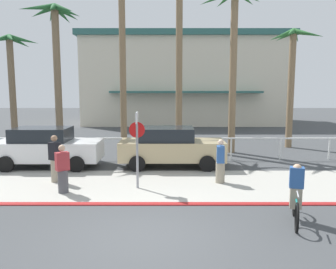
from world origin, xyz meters
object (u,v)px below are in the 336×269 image
(stop_sign_bike_lane, at_px, (136,139))
(car_tan_2, at_px, (170,147))
(pedestrian_2, at_px, (62,171))
(palm_tree_4, at_px, (178,26))
(palm_tree_2, at_px, (55,40))
(cyclist_teal_0, at_px, (295,195))
(pedestrian_0, at_px, (220,163))
(car_white_1, at_px, (46,147))
(palm_tree_1, at_px, (10,65))
(palm_tree_5, at_px, (233,29))
(palm_tree_3, at_px, (121,18))
(palm_tree_6, at_px, (292,62))
(pedestrian_1, at_px, (54,161))

(stop_sign_bike_lane, bearing_deg, car_tan_2, 70.56)
(pedestrian_2, bearing_deg, palm_tree_4, 65.18)
(car_tan_2, bearing_deg, palm_tree_2, 150.58)
(cyclist_teal_0, bearing_deg, car_tan_2, 116.99)
(stop_sign_bike_lane, xyz_separation_m, pedestrian_0, (2.86, 0.65, -0.96))
(car_white_1, bearing_deg, pedestrian_0, -19.54)
(palm_tree_1, relative_size, pedestrian_0, 4.03)
(car_white_1, relative_size, pedestrian_0, 2.81)
(palm_tree_5, relative_size, pedestrian_0, 5.26)
(palm_tree_3, relative_size, pedestrian_2, 6.33)
(palm_tree_1, bearing_deg, palm_tree_6, -1.30)
(pedestrian_0, bearing_deg, stop_sign_bike_lane, -167.17)
(car_white_1, distance_m, pedestrian_1, 2.60)
(palm_tree_4, xyz_separation_m, cyclist_teal_0, (2.63, -10.83, -5.96))
(stop_sign_bike_lane, xyz_separation_m, palm_tree_5, (4.29, 6.47, 4.58))
(palm_tree_1, xyz_separation_m, palm_tree_5, (12.09, -1.96, 1.63))
(car_white_1, bearing_deg, cyclist_teal_0, -35.74)
(palm_tree_2, bearing_deg, palm_tree_3, 31.44)
(palm_tree_3, relative_size, pedestrian_1, 5.85)
(palm_tree_4, bearing_deg, car_tan_2, -95.50)
(palm_tree_1, bearing_deg, palm_tree_4, -2.87)
(palm_tree_1, bearing_deg, palm_tree_3, -0.98)
(palm_tree_2, relative_size, cyclist_teal_0, 4.26)
(palm_tree_3, distance_m, palm_tree_4, 3.16)
(car_tan_2, relative_size, cyclist_teal_0, 2.50)
(palm_tree_2, relative_size, palm_tree_4, 0.79)
(palm_tree_2, relative_size, pedestrian_2, 4.77)
(palm_tree_4, distance_m, pedestrian_1, 10.35)
(palm_tree_4, distance_m, pedestrian_2, 11.07)
(palm_tree_5, height_order, pedestrian_2, palm_tree_5)
(palm_tree_3, height_order, car_tan_2, palm_tree_3)
(pedestrian_2, bearing_deg, cyclist_teal_0, -19.73)
(palm_tree_4, relative_size, cyclist_teal_0, 5.38)
(pedestrian_1, bearing_deg, palm_tree_2, 105.89)
(palm_tree_4, bearing_deg, palm_tree_6, 1.04)
(cyclist_teal_0, bearing_deg, stop_sign_bike_lane, 145.83)
(palm_tree_1, bearing_deg, pedestrian_0, -36.14)
(palm_tree_6, height_order, car_white_1, palm_tree_6)
(stop_sign_bike_lane, xyz_separation_m, palm_tree_3, (-1.52, 8.32, 5.44))
(palm_tree_4, bearing_deg, palm_tree_2, -166.16)
(car_white_1, xyz_separation_m, pedestrian_2, (1.76, -3.64, -0.15))
(palm_tree_3, height_order, pedestrian_2, palm_tree_3)
(car_white_1, relative_size, pedestrian_2, 2.81)
(pedestrian_2, bearing_deg, pedestrian_0, 12.66)
(palm_tree_3, bearing_deg, car_tan_2, -62.67)
(pedestrian_0, height_order, pedestrian_2, pedestrian_2)
(palm_tree_4, height_order, pedestrian_2, palm_tree_4)
(pedestrian_0, bearing_deg, palm_tree_2, 142.21)
(palm_tree_1, height_order, pedestrian_2, palm_tree_1)
(palm_tree_1, relative_size, car_tan_2, 1.43)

